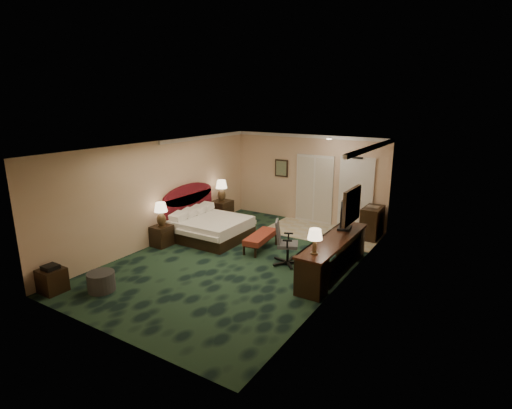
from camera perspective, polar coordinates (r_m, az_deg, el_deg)
The scene contains 26 objects.
floor at distance 9.67m, azimuth -2.28°, elevation -7.84°, with size 5.00×7.50×0.00m, color black.
ceiling at distance 8.98m, azimuth -2.46°, elevation 8.26°, with size 5.00×7.50×0.00m, color silver.
wall_back at distance 12.44m, azimuth 7.39°, elevation 3.69°, with size 5.00×0.00×2.70m, color beige.
wall_front at distance 6.64m, azimuth -21.00°, elevation -7.18°, with size 5.00×0.00×2.70m, color beige.
wall_left at distance 10.80m, azimuth -13.42°, elevation 1.71°, with size 0.00×7.50×2.70m, color beige.
wall_right at distance 8.15m, azimuth 12.35°, elevation -2.48°, with size 0.00×7.50×2.70m, color beige.
crown_molding at distance 8.99m, azimuth -2.46°, elevation 7.94°, with size 5.00×7.50×0.10m, color silver, non-canonical shape.
tile_patch at distance 11.68m, azimuth 9.45°, elevation -3.95°, with size 3.20×1.70×0.01m, color beige.
headboard at distance 11.62m, azimuth -9.55°, elevation -0.47°, with size 0.12×2.00×1.40m, color #47070D, non-canonical shape.
entry_door at distance 11.93m, azimuth 14.06°, elevation 1.42°, with size 1.02×0.06×2.18m, color silver.
closet_doors at distance 12.36m, azimuth 8.32°, elevation 2.17°, with size 1.20×0.06×2.10m, color beige.
wall_art at distance 12.75m, azimuth 3.66°, elevation 5.20°, with size 0.45×0.06×0.55m, color #466C53.
wall_mirror at distance 8.66m, azimuth 13.53°, elevation -0.15°, with size 0.05×0.95×0.75m, color white.
bed at distance 11.01m, azimuth -6.37°, elevation -3.45°, with size 1.82×1.69×0.58m, color white.
nightstand_near at distance 10.73m, azimuth -13.30°, elevation -4.37°, with size 0.43×0.50×0.54m, color black.
nightstand_far at distance 12.52m, azimuth -4.92°, elevation -0.96°, with size 0.53×0.61×0.66m, color black.
lamp_near at distance 10.52m, azimuth -13.40°, elevation -1.40°, with size 0.34×0.34×0.64m, color black, non-canonical shape.
lamp_far at distance 12.33m, azimuth -4.94°, elevation 1.98°, with size 0.35×0.35×0.67m, color black, non-canonical shape.
bed_bench at distance 10.18m, azimuth 0.67°, elevation -5.37°, with size 0.43×1.24×0.42m, color maroon.
ottoman at distance 8.70m, azimuth -21.23°, elevation -10.22°, with size 0.54×0.54×0.38m, color #303031.
side_table at distance 9.02m, azimuth -27.10°, elevation -9.62°, with size 0.45×0.45×0.49m, color black.
desk at distance 8.94m, azimuth 10.98°, elevation -7.27°, with size 0.61×2.81×0.81m, color black.
tv at distance 9.37m, azimuth 12.66°, elevation -1.20°, with size 0.08×0.99×0.77m, color black.
desk_lamp at distance 7.81m, azimuth 8.39°, elevation -5.23°, with size 0.29×0.29×0.52m, color black, non-canonical shape.
desk_chair at distance 9.25m, azimuth 4.57°, elevation -5.46°, with size 0.61×0.57×1.05m, color #47474B, non-canonical shape.
minibar at distance 11.42m, azimuth 16.24°, elevation -2.51°, with size 0.46×0.83×0.88m, color black.
Camera 1 is at (5.03, -7.37, 3.73)m, focal length 28.00 mm.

